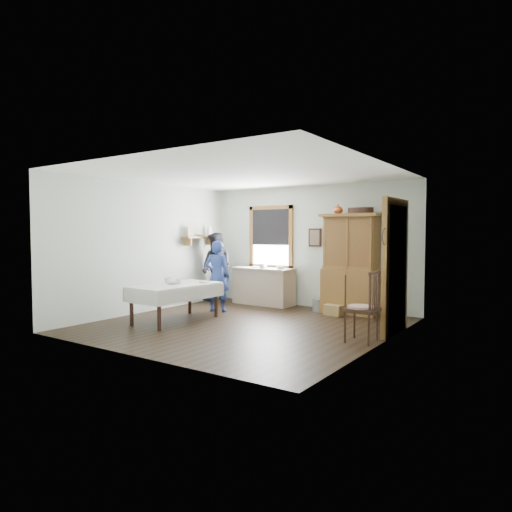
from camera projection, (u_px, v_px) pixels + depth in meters
name	position (u px, v px, depth m)	size (l,w,h in m)	color
room	(244.00, 250.00, 8.12)	(5.01, 5.01, 2.70)	black
window	(271.00, 234.00, 10.70)	(1.18, 0.07, 1.48)	white
doorway	(396.00, 263.00, 7.45)	(0.09, 1.14, 2.22)	#40372D
wall_shelf	(201.00, 236.00, 10.71)	(0.24, 1.00, 0.44)	olive
framed_picture	(315.00, 238.00, 10.06)	(0.30, 0.04, 0.40)	#311B11
rug_beater	(385.00, 229.00, 6.97)	(0.27, 0.27, 0.01)	black
work_counter	(263.00, 286.00, 10.51)	(1.48, 0.56, 0.85)	tan
china_hutch	(351.00, 264.00, 9.30)	(1.20, 0.57, 2.04)	olive
dining_table	(176.00, 303.00, 8.52)	(0.91, 1.73, 0.69)	silver
spindle_chair	(362.00, 306.00, 6.90)	(0.50, 0.50, 1.09)	#311B11
pail	(318.00, 305.00, 9.61)	(0.25, 0.25, 0.27)	#919498
wicker_basket	(334.00, 310.00, 9.15)	(0.36, 0.25, 0.21)	olive
woman_blue	(217.00, 279.00, 9.55)	(0.51, 0.33, 1.39)	navy
figure_dark	(217.00, 270.00, 10.70)	(0.75, 0.58, 1.54)	black
table_cup_a	(168.00, 280.00, 8.79)	(0.14, 0.14, 0.11)	white
table_cup_b	(179.00, 282.00, 8.55)	(0.10, 0.10, 0.10)	white
table_bowl	(172.00, 283.00, 8.54)	(0.22, 0.22, 0.05)	white
counter_book	(252.00, 267.00, 10.70)	(0.15, 0.21, 0.02)	brown
counter_bowl	(280.00, 267.00, 10.20)	(0.21, 0.21, 0.07)	white
shelf_bowl	(201.00, 235.00, 10.72)	(0.22, 0.22, 0.05)	white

